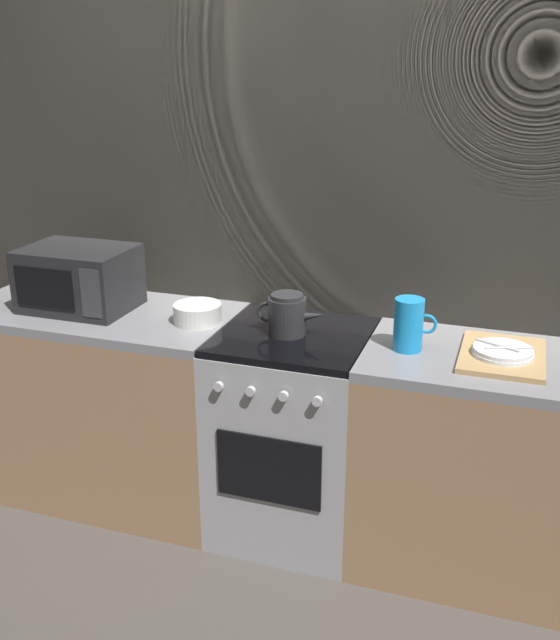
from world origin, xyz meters
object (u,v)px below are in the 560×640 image
at_px(stove_unit, 293,433).
at_px(dish_pile, 503,354).
at_px(microwave, 79,278).
at_px(kettle, 287,315).
at_px(mixing_bowl, 197,313).
at_px(pitcher, 409,324).

xyz_separation_m(stove_unit, dish_pile, (0.80, 0.00, 0.47)).
height_order(microwave, dish_pile, microwave).
bearing_deg(stove_unit, kettle, -150.18).
distance_m(mixing_bowl, pitcher, 0.88).
distance_m(stove_unit, microwave, 1.14).
bearing_deg(pitcher, stove_unit, 177.50).
relative_size(stove_unit, microwave, 1.96).
bearing_deg(pitcher, kettle, 179.09).
relative_size(microwave, dish_pile, 1.15).
bearing_deg(mixing_bowl, pitcher, -0.93).
bearing_deg(stove_unit, pitcher, -2.50).
xyz_separation_m(stove_unit, pitcher, (0.46, -0.02, 0.55)).
bearing_deg(pitcher, microwave, 179.12).
distance_m(kettle, pitcher, 0.48).
bearing_deg(stove_unit, mixing_bowl, -179.20).
distance_m(microwave, pitcher, 1.43).
bearing_deg(mixing_bowl, microwave, 179.20).
bearing_deg(kettle, pitcher, -0.91).
height_order(microwave, pitcher, microwave).
relative_size(pitcher, dish_pile, 0.50).
xyz_separation_m(kettle, mixing_bowl, (-0.39, 0.01, -0.04)).
relative_size(stove_unit, mixing_bowl, 4.50).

